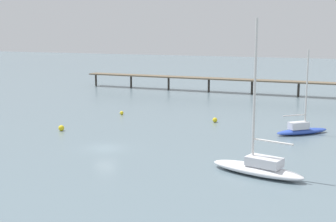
# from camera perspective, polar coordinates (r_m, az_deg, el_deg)

# --- Properties ---
(ground_plane) EXTENTS (400.00, 400.00, 0.00)m
(ground_plane) POSITION_cam_1_polar(r_m,az_deg,el_deg) (57.55, -7.63, -4.50)
(ground_plane) COLOR slate
(pier) EXTENTS (72.91, 3.85, 6.58)m
(pier) POSITION_cam_1_polar(r_m,az_deg,el_deg) (105.20, 13.44, 3.82)
(pier) COLOR brown
(pier) RESTS_ON ground_plane
(sailboat_white) EXTENTS (10.11, 5.00, 15.30)m
(sailboat_white) POSITION_cam_1_polar(r_m,az_deg,el_deg) (47.40, 10.89, -6.63)
(sailboat_white) COLOR white
(sailboat_white) RESTS_ON ground_plane
(sailboat_blue) EXTENTS (7.16, 6.96, 11.62)m
(sailboat_blue) POSITION_cam_1_polar(r_m,az_deg,el_deg) (66.96, 15.92, -2.08)
(sailboat_blue) COLOR #2D4CB7
(sailboat_blue) RESTS_ON ground_plane
(mooring_buoy_outer) EXTENTS (0.63, 0.63, 0.63)m
(mooring_buoy_outer) POSITION_cam_1_polar(r_m,az_deg,el_deg) (79.55, -5.66, -0.24)
(mooring_buoy_outer) COLOR yellow
(mooring_buoy_outer) RESTS_ON ground_plane
(mooring_buoy_inner) EXTENTS (0.75, 0.75, 0.75)m
(mooring_buoy_inner) POSITION_cam_1_polar(r_m,az_deg,el_deg) (73.08, 5.73, -1.09)
(mooring_buoy_inner) COLOR yellow
(mooring_buoy_inner) RESTS_ON ground_plane
(mooring_buoy_far) EXTENTS (0.82, 0.82, 0.82)m
(mooring_buoy_far) POSITION_cam_1_polar(r_m,az_deg,el_deg) (68.31, -12.84, -2.03)
(mooring_buoy_far) COLOR yellow
(mooring_buoy_far) RESTS_ON ground_plane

